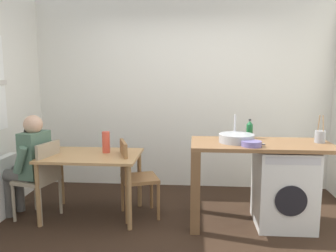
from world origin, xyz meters
name	(u,v)px	position (x,y,z in m)	size (l,w,h in m)	color
ground_plane	(174,240)	(0.00, 0.00, 0.00)	(5.46, 5.46, 0.00)	black
wall_back	(182,95)	(0.00, 1.75, 1.35)	(4.60, 0.10, 2.70)	silver
dining_table	(92,162)	(-0.99, 0.52, 0.64)	(1.10, 0.76, 0.74)	tan
chair_person_seat	(42,176)	(-1.53, 0.41, 0.51)	(0.48, 0.48, 0.90)	gray
chair_opposite	(133,174)	(-0.51, 0.55, 0.51)	(0.51, 0.51, 0.90)	olive
seated_person	(29,161)	(-1.69, 0.44, 0.67)	(0.55, 0.54, 1.20)	#595651
kitchen_counter	(241,157)	(0.70, 0.46, 0.76)	(1.50, 0.68, 0.92)	brown
washing_machine	(284,187)	(1.17, 0.46, 0.43)	(0.60, 0.61, 0.86)	silver
sink_basin	(236,138)	(0.65, 0.46, 0.97)	(0.38, 0.38, 0.09)	#9EA0A5
tap	(235,127)	(0.65, 0.64, 1.06)	(0.02, 0.02, 0.28)	#B2B2B7
bottle_tall_green	(250,129)	(0.83, 0.73, 1.02)	(0.07, 0.07, 0.22)	#19592D
mixing_bowl	(251,143)	(0.78, 0.26, 0.95)	(0.21, 0.21, 0.06)	slate
utensil_crock	(320,136)	(1.54, 0.51, 0.99)	(0.11, 0.11, 0.30)	gray
vase	(106,142)	(-0.84, 0.62, 0.87)	(0.09, 0.09, 0.25)	#D84C38
scissors	(258,144)	(0.86, 0.36, 0.92)	(0.15, 0.06, 0.01)	#B2B2B7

